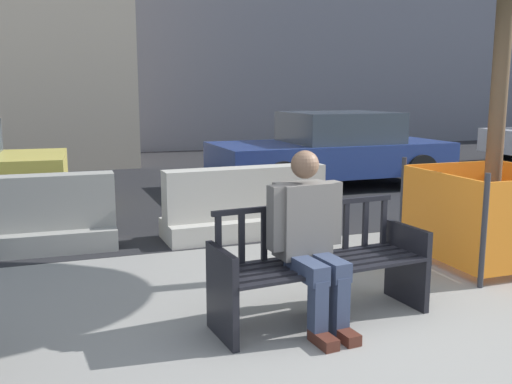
{
  "coord_description": "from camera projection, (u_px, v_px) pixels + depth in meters",
  "views": [
    {
      "loc": [
        -2.22,
        -3.31,
        1.75
      ],
      "look_at": [
        -0.35,
        1.95,
        0.75
      ],
      "focal_mm": 40.0,
      "sensor_mm": 36.0,
      "label": 1
    }
  ],
  "objects": [
    {
      "name": "car_sedan_mid",
      "position": [
        332.0,
        150.0,
        10.38
      ],
      "size": [
        4.28,
        2.03,
        1.36
      ],
      "color": "navy",
      "rests_on": "ground"
    },
    {
      "name": "ground_plane",
      "position": [
        392.0,
        336.0,
        4.11
      ],
      "size": [
        200.0,
        200.0,
        0.0
      ],
      "primitive_type": "plane",
      "color": "gray"
    },
    {
      "name": "jersey_barrier_left",
      "position": [
        21.0,
        221.0,
        6.21
      ],
      "size": [
        2.02,
        0.73,
        0.84
      ],
      "color": "gray",
      "rests_on": "ground"
    },
    {
      "name": "construction_fence",
      "position": [
        490.0,
        212.0,
        5.83
      ],
      "size": [
        1.31,
        1.31,
        1.04
      ],
      "color": "#2D2D33",
      "rests_on": "ground"
    },
    {
      "name": "seated_person",
      "position": [
        309.0,
        236.0,
        4.21
      ],
      "size": [
        0.59,
        0.75,
        1.31
      ],
      "color": "#66605B",
      "rests_on": "ground"
    },
    {
      "name": "jersey_barrier_centre",
      "position": [
        246.0,
        208.0,
        6.9
      ],
      "size": [
        2.02,
        0.75,
        0.84
      ],
      "color": "#ADA89E",
      "rests_on": "ground"
    },
    {
      "name": "street_asphalt",
      "position": [
        166.0,
        173.0,
        12.17
      ],
      "size": [
        120.0,
        12.0,
        0.01
      ],
      "primitive_type": "cube",
      "color": "black",
      "rests_on": "ground"
    },
    {
      "name": "street_bench",
      "position": [
        320.0,
        269.0,
        4.37
      ],
      "size": [
        1.73,
        0.68,
        0.88
      ],
      "color": "black",
      "rests_on": "ground"
    }
  ]
}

